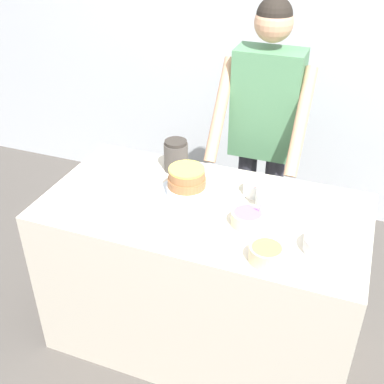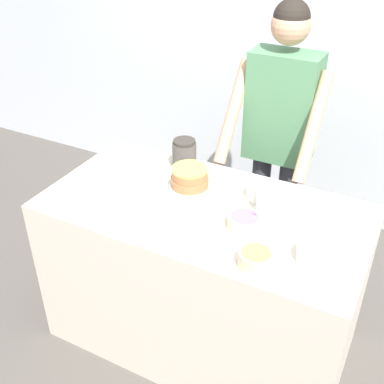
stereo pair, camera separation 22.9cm
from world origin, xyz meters
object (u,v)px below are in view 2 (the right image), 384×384
object	(u,v)px
frosting_bowl_white	(318,254)
stoneware_jar	(184,155)
frosting_bowl_yellow	(256,259)
frosting_bowl_pink	(260,191)
ceramic_plate	(105,198)
cake	(190,184)
frosting_bowl_purple	(244,221)
drinking_glass	(264,201)
person_baker	(280,123)

from	to	relation	value
frosting_bowl_white	stoneware_jar	bearing A→B (deg)	153.49
frosting_bowl_yellow	frosting_bowl_pink	size ratio (longest dim) A/B	1.10
ceramic_plate	stoneware_jar	xyz separation A→B (m)	(0.21, 0.46, 0.08)
cake	frosting_bowl_purple	distance (m)	0.38
frosting_bowl_yellow	drinking_glass	bearing A→B (deg)	105.62
cake	frosting_bowl_white	size ratio (longest dim) A/B	1.82
frosting_bowl_white	stoneware_jar	xyz separation A→B (m)	(-0.86, 0.43, 0.05)
person_baker	frosting_bowl_white	bearing A→B (deg)	-61.82
person_baker	frosting_bowl_white	size ratio (longest dim) A/B	9.72
cake	frosting_bowl_pink	xyz separation A→B (m)	(0.32, 0.14, -0.03)
frosting_bowl_yellow	frosting_bowl_white	size ratio (longest dim) A/B	0.80
ceramic_plate	stoneware_jar	size ratio (longest dim) A/B	1.31
frosting_bowl_purple	ceramic_plate	distance (m)	0.72
frosting_bowl_white	frosting_bowl_pink	xyz separation A→B (m)	(-0.39, 0.34, 0.00)
stoneware_jar	ceramic_plate	bearing A→B (deg)	-114.41
ceramic_plate	drinking_glass	bearing A→B (deg)	18.65
frosting_bowl_purple	drinking_glass	distance (m)	0.16
frosting_bowl_yellow	drinking_glass	distance (m)	0.39
cake	drinking_glass	world-z (taller)	cake
frosting_bowl_yellow	frosting_bowl_white	distance (m)	0.27
ceramic_plate	stoneware_jar	world-z (taller)	stoneware_jar
frosting_bowl_white	drinking_glass	world-z (taller)	frosting_bowl_white
drinking_glass	frosting_bowl_white	bearing A→B (deg)	-34.80
frosting_bowl_purple	ceramic_plate	xyz separation A→B (m)	(-0.71, -0.10, -0.03)
frosting_bowl_yellow	ceramic_plate	world-z (taller)	frosting_bowl_yellow
cake	frosting_bowl_purple	size ratio (longest dim) A/B	2.15
frosting_bowl_purple	stoneware_jar	xyz separation A→B (m)	(-0.50, 0.36, 0.05)
frosting_bowl_pink	stoneware_jar	size ratio (longest dim) A/B	0.76
person_baker	stoneware_jar	size ratio (longest dim) A/B	10.05
frosting_bowl_pink	ceramic_plate	distance (m)	0.78
stoneware_jar	frosting_bowl_yellow	bearing A→B (deg)	-42.08
cake	frosting_bowl_pink	size ratio (longest dim) A/B	2.48
frosting_bowl_white	frosting_bowl_purple	bearing A→B (deg)	168.76
cake	ceramic_plate	bearing A→B (deg)	-147.10
person_baker	drinking_glass	bearing A→B (deg)	-76.52
frosting_bowl_purple	frosting_bowl_pink	size ratio (longest dim) A/B	1.16
frosting_bowl_white	frosting_bowl_purple	world-z (taller)	same
person_baker	frosting_bowl_purple	size ratio (longest dim) A/B	11.48
frosting_bowl_yellow	ceramic_plate	xyz separation A→B (m)	(-0.85, 0.12, -0.03)
frosting_bowl_yellow	frosting_bowl_pink	distance (m)	0.52
frosting_bowl_purple	stoneware_jar	distance (m)	0.62
person_baker	cake	world-z (taller)	person_baker
frosting_bowl_purple	frosting_bowl_pink	world-z (taller)	frosting_bowl_purple
cake	stoneware_jar	distance (m)	0.27
drinking_glass	frosting_bowl_yellow	bearing A→B (deg)	-74.38
person_baker	frosting_bowl_yellow	xyz separation A→B (m)	(0.27, -1.06, -0.12)
frosting_bowl_yellow	frosting_bowl_purple	bearing A→B (deg)	122.29
person_baker	ceramic_plate	distance (m)	1.11
frosting_bowl_yellow	stoneware_jar	distance (m)	0.87
stoneware_jar	person_baker	bearing A→B (deg)	52.31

